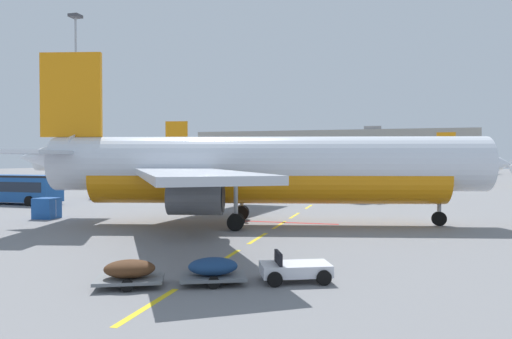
% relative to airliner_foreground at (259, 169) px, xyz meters
% --- Properties ---
extents(apron_paint_markings, '(8.00, 96.54, 0.01)m').
position_rel_airliner_foreground_xyz_m(apron_paint_markings, '(1.40, 17.31, -3.95)').
color(apron_paint_markings, yellow).
rests_on(apron_paint_markings, ground).
extents(airliner_foreground, '(34.56, 33.76, 12.20)m').
position_rel_airliner_foreground_xyz_m(airliner_foreground, '(0.00, 0.00, 0.00)').
color(airliner_foreground, silver).
rests_on(airliner_foreground, ground).
extents(airliner_mid_left, '(34.16, 33.55, 12.00)m').
position_rel_airliner_foreground_xyz_m(airliner_mid_left, '(-43.56, 49.96, -0.07)').
color(airliner_mid_left, white).
rests_on(airliner_mid_left, ground).
extents(airliner_far_right, '(28.63, 28.57, 10.06)m').
position_rel_airliner_foreground_xyz_m(airliner_far_right, '(9.26, 69.46, -0.69)').
color(airliner_far_right, white).
rests_on(airliner_far_right, ground).
extents(apron_shuttle_bus, '(12.09, 3.25, 3.00)m').
position_rel_airliner_foreground_xyz_m(apron_shuttle_bus, '(-29.32, 8.26, -2.20)').
color(apron_shuttle_bus, '#194C99').
rests_on(apron_shuttle_bus, ground).
extents(catering_truck, '(4.88, 7.39, 3.14)m').
position_rel_airliner_foreground_xyz_m(catering_truck, '(-24.57, 19.04, -2.30)').
color(catering_truck, black).
rests_on(catering_truck, ground).
extents(fuel_service_truck, '(6.40, 6.86, 3.14)m').
position_rel_airliner_foreground_xyz_m(fuel_service_truck, '(-11.65, 20.32, -2.30)').
color(fuel_service_truck, black).
rests_on(fuel_service_truck, ground).
extents(ground_power_truck, '(6.27, 6.95, 3.14)m').
position_rel_airliner_foreground_xyz_m(ground_power_truck, '(7.13, 21.36, -2.30)').
color(ground_power_truck, black).
rests_on(ground_power_truck, ground).
extents(baggage_train, '(8.49, 4.71, 1.14)m').
position_rel_airliner_foreground_xyz_m(baggage_train, '(2.47, -15.68, -3.42)').
color(baggage_train, silver).
rests_on(baggage_train, ground).
extents(uld_cargo_container, '(1.69, 1.65, 1.60)m').
position_rel_airliner_foreground_xyz_m(uld_cargo_container, '(-16.90, -0.93, -3.15)').
color(uld_cargo_container, '#194C9E').
rests_on(uld_cargo_container, ground).
extents(apron_light_mast_near, '(1.80, 1.80, 29.27)m').
position_rel_airliner_foreground_xyz_m(apron_light_mast_near, '(-42.46, 37.69, 13.90)').
color(apron_light_mast_near, slate).
rests_on(apron_light_mast_near, ground).
extents(terminal_satellite, '(96.66, 20.19, 16.38)m').
position_rel_airliner_foreground_xyz_m(terminal_satellite, '(-10.31, 141.16, 3.45)').
color(terminal_satellite, '#9E998E').
rests_on(terminal_satellite, ground).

